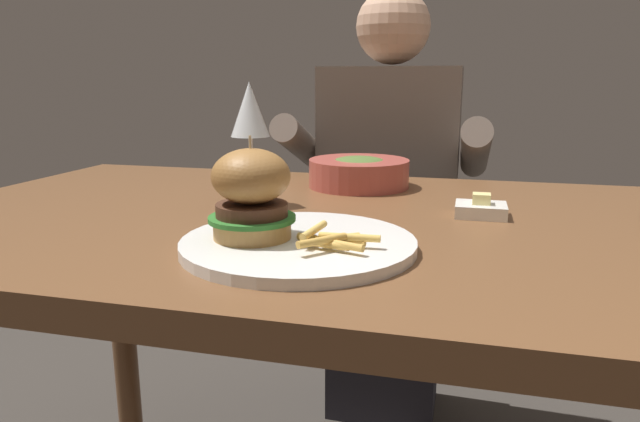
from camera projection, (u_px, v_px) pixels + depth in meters
name	position (u px, v px, depth m)	size (l,w,h in m)	color
dining_table	(336.00, 270.00, 0.91)	(1.39, 0.80, 0.74)	brown
main_plate	(299.00, 244.00, 0.71)	(0.30, 0.30, 0.01)	white
burger_sandwich	(251.00, 194.00, 0.71)	(0.11, 0.11, 0.13)	#B78447
fries_pile	(331.00, 239.00, 0.68)	(0.11, 0.10, 0.02)	#E0B251
wine_glass	(250.00, 114.00, 0.94)	(0.06, 0.06, 0.21)	silver
butter_dish	(481.00, 209.00, 0.89)	(0.08, 0.07, 0.04)	white
soup_bowl	(359.00, 172.00, 1.13)	(0.20, 0.20, 0.06)	#B24C42
diner_person	(388.00, 223.00, 1.57)	(0.51, 0.36, 1.18)	#282833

